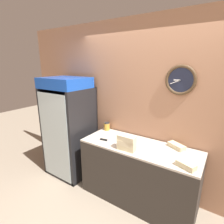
{
  "coord_description": "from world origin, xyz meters",
  "views": [
    {
      "loc": [
        0.94,
        -1.24,
        2.04
      ],
      "look_at": [
        -0.47,
        0.87,
        1.33
      ],
      "focal_mm": 28.0,
      "sensor_mm": 36.0,
      "label": 1
    }
  ],
  "objects_px": {
    "sandwich_flat_right": "(186,165)",
    "sandwich_flat_left": "(176,146)",
    "beverage_cooler": "(71,122)",
    "chefs_knife": "(107,140)",
    "condiment_jar": "(107,126)",
    "sandwich_stack_bottom": "(126,147)",
    "sandwich_stack_middle": "(127,143)",
    "sandwich_stack_top": "(127,138)"
  },
  "relations": [
    {
      "from": "beverage_cooler",
      "to": "sandwich_stack_middle",
      "type": "height_order",
      "value": "beverage_cooler"
    },
    {
      "from": "chefs_knife",
      "to": "condiment_jar",
      "type": "bearing_deg",
      "value": 124.71
    },
    {
      "from": "sandwich_stack_middle",
      "to": "condiment_jar",
      "type": "distance_m",
      "value": 0.79
    },
    {
      "from": "beverage_cooler",
      "to": "sandwich_stack_top",
      "type": "distance_m",
      "value": 1.33
    },
    {
      "from": "beverage_cooler",
      "to": "chefs_knife",
      "type": "bearing_deg",
      "value": -9.03
    },
    {
      "from": "sandwich_stack_middle",
      "to": "sandwich_stack_top",
      "type": "xyz_separation_m",
      "value": [
        0.0,
        0.0,
        0.07
      ]
    },
    {
      "from": "beverage_cooler",
      "to": "sandwich_stack_top",
      "type": "xyz_separation_m",
      "value": [
        1.3,
        -0.23,
        0.08
      ]
    },
    {
      "from": "beverage_cooler",
      "to": "sandwich_stack_middle",
      "type": "xyz_separation_m",
      "value": [
        1.3,
        -0.23,
        0.01
      ]
    },
    {
      "from": "sandwich_stack_middle",
      "to": "sandwich_flat_left",
      "type": "xyz_separation_m",
      "value": [
        0.55,
        0.43,
        -0.07
      ]
    },
    {
      "from": "beverage_cooler",
      "to": "chefs_knife",
      "type": "xyz_separation_m",
      "value": [
        0.91,
        -0.15,
        -0.09
      ]
    },
    {
      "from": "sandwich_flat_left",
      "to": "sandwich_stack_top",
      "type": "bearing_deg",
      "value": -142.0
    },
    {
      "from": "beverage_cooler",
      "to": "sandwich_flat_left",
      "type": "height_order",
      "value": "beverage_cooler"
    },
    {
      "from": "sandwich_stack_bottom",
      "to": "sandwich_stack_middle",
      "type": "height_order",
      "value": "sandwich_stack_middle"
    },
    {
      "from": "sandwich_flat_left",
      "to": "condiment_jar",
      "type": "bearing_deg",
      "value": 178.88
    },
    {
      "from": "sandwich_stack_top",
      "to": "condiment_jar",
      "type": "distance_m",
      "value": 0.8
    },
    {
      "from": "sandwich_flat_right",
      "to": "chefs_knife",
      "type": "bearing_deg",
      "value": 176.11
    },
    {
      "from": "sandwich_stack_middle",
      "to": "sandwich_stack_top",
      "type": "distance_m",
      "value": 0.07
    },
    {
      "from": "sandwich_flat_right",
      "to": "condiment_jar",
      "type": "bearing_deg",
      "value": 162.28
    },
    {
      "from": "sandwich_stack_middle",
      "to": "chefs_knife",
      "type": "xyz_separation_m",
      "value": [
        -0.39,
        0.08,
        -0.1
      ]
    },
    {
      "from": "sandwich_stack_top",
      "to": "sandwich_flat_left",
      "type": "height_order",
      "value": "sandwich_stack_top"
    },
    {
      "from": "sandwich_stack_middle",
      "to": "chefs_knife",
      "type": "distance_m",
      "value": 0.41
    },
    {
      "from": "condiment_jar",
      "to": "sandwich_stack_bottom",
      "type": "bearing_deg",
      "value": -35.02
    },
    {
      "from": "sandwich_stack_bottom",
      "to": "sandwich_stack_middle",
      "type": "xyz_separation_m",
      "value": [
        0.0,
        0.0,
        0.07
      ]
    },
    {
      "from": "sandwich_flat_right",
      "to": "sandwich_stack_middle",
      "type": "bearing_deg",
      "value": -179.78
    },
    {
      "from": "sandwich_stack_bottom",
      "to": "condiment_jar",
      "type": "distance_m",
      "value": 0.79
    },
    {
      "from": "beverage_cooler",
      "to": "sandwich_flat_right",
      "type": "height_order",
      "value": "beverage_cooler"
    },
    {
      "from": "sandwich_flat_right",
      "to": "chefs_knife",
      "type": "height_order",
      "value": "sandwich_flat_right"
    },
    {
      "from": "beverage_cooler",
      "to": "condiment_jar",
      "type": "height_order",
      "value": "beverage_cooler"
    },
    {
      "from": "sandwich_stack_top",
      "to": "sandwich_flat_right",
      "type": "relative_size",
      "value": 1.05
    },
    {
      "from": "sandwich_stack_bottom",
      "to": "sandwich_stack_middle",
      "type": "distance_m",
      "value": 0.07
    },
    {
      "from": "condiment_jar",
      "to": "sandwich_flat_right",
      "type": "bearing_deg",
      "value": -17.72
    },
    {
      "from": "condiment_jar",
      "to": "beverage_cooler",
      "type": "bearing_deg",
      "value": -160.71
    },
    {
      "from": "sandwich_flat_right",
      "to": "sandwich_flat_left",
      "type": "bearing_deg",
      "value": 116.45
    },
    {
      "from": "chefs_knife",
      "to": "beverage_cooler",
      "type": "bearing_deg",
      "value": 170.97
    },
    {
      "from": "chefs_knife",
      "to": "condiment_jar",
      "type": "distance_m",
      "value": 0.46
    },
    {
      "from": "sandwich_flat_left",
      "to": "sandwich_flat_right",
      "type": "relative_size",
      "value": 1.1
    },
    {
      "from": "sandwich_stack_bottom",
      "to": "sandwich_flat_left",
      "type": "height_order",
      "value": "sandwich_stack_bottom"
    },
    {
      "from": "sandwich_stack_middle",
      "to": "sandwich_flat_left",
      "type": "height_order",
      "value": "sandwich_stack_middle"
    },
    {
      "from": "sandwich_flat_right",
      "to": "chefs_knife",
      "type": "xyz_separation_m",
      "value": [
        -1.16,
        0.08,
        -0.02
      ]
    },
    {
      "from": "sandwich_flat_left",
      "to": "condiment_jar",
      "type": "distance_m",
      "value": 1.2
    },
    {
      "from": "sandwich_stack_middle",
      "to": "chefs_knife",
      "type": "relative_size",
      "value": 0.84
    },
    {
      "from": "sandwich_stack_bottom",
      "to": "sandwich_stack_top",
      "type": "xyz_separation_m",
      "value": [
        0.0,
        0.0,
        0.14
      ]
    }
  ]
}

